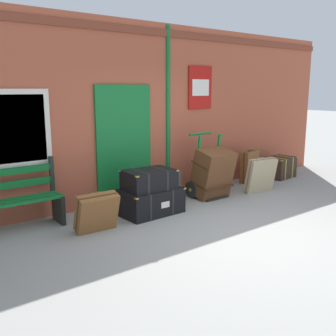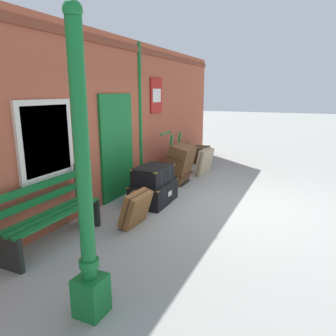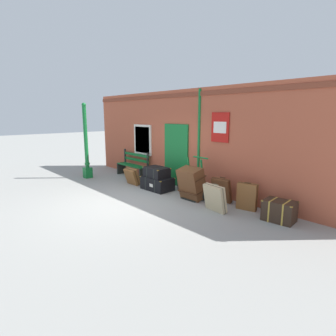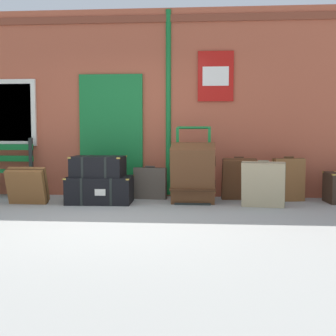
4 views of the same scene
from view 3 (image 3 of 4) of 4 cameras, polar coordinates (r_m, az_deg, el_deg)
name	(u,v)px [view 3 (image 3 of 4)]	position (r m, az deg, el deg)	size (l,w,h in m)	color
ground_plane	(123,203)	(7.66, -9.43, -7.32)	(60.00, 60.00, 0.00)	gray
brick_facade	(188,140)	(8.99, 4.22, 5.97)	(10.40, 0.35, 3.20)	#AD5138
lamp_post	(86,150)	(10.80, -16.77, 3.59)	(0.28, 0.28, 2.84)	#146B2D
platform_bench	(133,165)	(10.78, -7.34, 0.59)	(1.60, 0.43, 1.01)	#146B2D
steamer_trunk_base	(157,183)	(8.84, -2.26, -3.23)	(1.03, 0.68, 0.43)	black
steamer_trunk_middle	(157,172)	(8.77, -2.41, -0.87)	(0.83, 0.57, 0.33)	black
porters_trolley	(196,189)	(7.96, 5.81, -4.45)	(0.71, 0.56, 1.21)	black
large_brown_trunk	(192,183)	(7.78, 5.00, -3.23)	(0.70, 0.63, 0.96)	brown
suitcase_slate	(247,197)	(7.27, 16.28, -5.78)	(0.53, 0.29, 0.73)	brown
suitcase_brown	(222,190)	(7.69, 11.21, -4.58)	(0.57, 0.35, 0.71)	brown
suitcase_tan	(184,183)	(8.63, 3.42, -3.25)	(0.56, 0.18, 0.56)	#51473D
suitcase_olive	(132,176)	(9.53, -7.57, -1.76)	(0.61, 0.37, 0.58)	brown
suitcase_caramel	(215,198)	(6.96, 9.83, -6.25)	(0.66, 0.37, 0.71)	tan
corner_trunk	(279,211)	(6.79, 22.35, -8.34)	(0.73, 0.55, 0.49)	#332319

